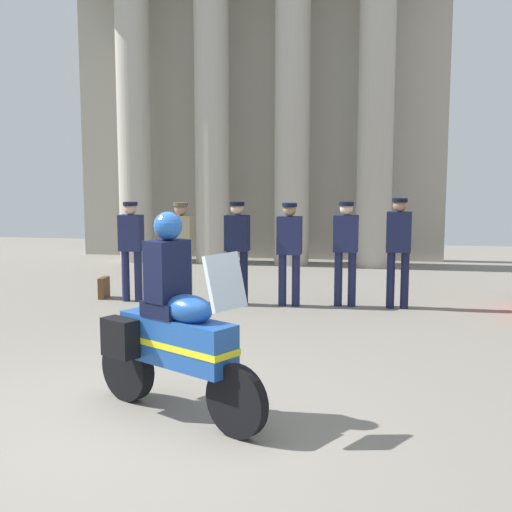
# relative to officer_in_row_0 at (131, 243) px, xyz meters

# --- Properties ---
(ground_plane) EXTENTS (28.00, 28.00, 0.00)m
(ground_plane) POSITION_rel_officer_in_row_0_xyz_m (1.85, -5.34, -0.98)
(ground_plane) COLOR gray
(colonnade_backdrop) EXTENTS (8.72, 1.63, 8.04)m
(colonnade_backdrop) POSITION_rel_officer_in_row_0_xyz_m (1.28, 5.08, 3.05)
(colonnade_backdrop) COLOR #A49F91
(colonnade_backdrop) RESTS_ON ground_plane
(officer_in_row_0) EXTENTS (0.40, 0.26, 1.66)m
(officer_in_row_0) POSITION_rel_officer_in_row_0_xyz_m (0.00, 0.00, 0.00)
(officer_in_row_0) COLOR #191E42
(officer_in_row_0) RESTS_ON ground_plane
(officer_in_row_1) EXTENTS (0.40, 0.26, 1.67)m
(officer_in_row_1) POSITION_rel_officer_in_row_0_xyz_m (0.86, -0.01, -0.00)
(officer_in_row_1) COLOR #847A5B
(officer_in_row_1) RESTS_ON ground_plane
(officer_in_row_2) EXTENTS (0.40, 0.26, 1.68)m
(officer_in_row_2) POSITION_rel_officer_in_row_0_xyz_m (1.79, 0.01, 0.01)
(officer_in_row_2) COLOR black
(officer_in_row_2) RESTS_ON ground_plane
(officer_in_row_3) EXTENTS (0.40, 0.26, 1.67)m
(officer_in_row_3) POSITION_rel_officer_in_row_0_xyz_m (2.64, 0.03, 0.00)
(officer_in_row_3) COLOR #191E42
(officer_in_row_3) RESTS_ON ground_plane
(officer_in_row_4) EXTENTS (0.40, 0.26, 1.69)m
(officer_in_row_4) POSITION_rel_officer_in_row_0_xyz_m (3.53, 0.16, 0.02)
(officer_in_row_4) COLOR #191E42
(officer_in_row_4) RESTS_ON ground_plane
(officer_in_row_5) EXTENTS (0.40, 0.26, 1.76)m
(officer_in_row_5) POSITION_rel_officer_in_row_0_xyz_m (4.36, 0.12, 0.06)
(officer_in_row_5) COLOR #141938
(officer_in_row_5) RESTS_ON ground_plane
(motorcycle_with_rider) EXTENTS (1.84, 1.25, 1.90)m
(motorcycle_with_rider) POSITION_rel_officer_in_row_0_xyz_m (2.10, -4.99, -0.19)
(motorcycle_with_rider) COLOR black
(motorcycle_with_rider) RESTS_ON ground_plane
(briefcase_on_ground) EXTENTS (0.10, 0.32, 0.36)m
(briefcase_on_ground) POSITION_rel_officer_in_row_0_xyz_m (-0.57, 0.18, -0.80)
(briefcase_on_ground) COLOR brown
(briefcase_on_ground) RESTS_ON ground_plane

